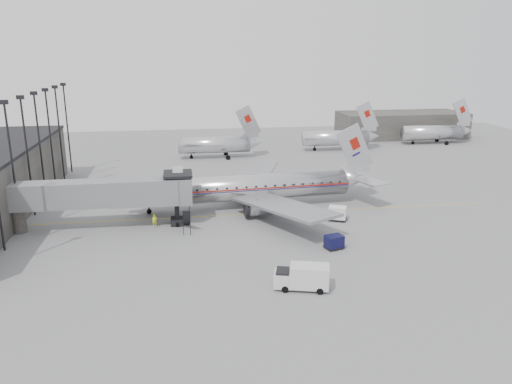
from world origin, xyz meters
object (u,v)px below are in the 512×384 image
at_px(baggage_cart_white, 337,213).
at_px(ramp_worker, 155,220).
at_px(service_van, 302,277).
at_px(airliner, 252,187).
at_px(baggage_cart_navy, 334,242).

bearing_deg(baggage_cart_white, ramp_worker, -158.03).
bearing_deg(service_van, baggage_cart_white, 78.84).
bearing_deg(airliner, baggage_cart_navy, -71.63).
xyz_separation_m(airliner, service_van, (0.94, -24.59, -1.57)).
xyz_separation_m(baggage_cart_navy, baggage_cart_white, (3.20, 8.93, 0.14)).
height_order(baggage_cart_white, ramp_worker, baggage_cart_white).
bearing_deg(airliner, service_van, -91.75).
height_order(airliner, service_van, airliner).
relative_size(baggage_cart_navy, ramp_worker, 1.38).
xyz_separation_m(baggage_cart_navy, ramp_worker, (-19.25, 9.93, 0.01)).
bearing_deg(service_van, ramp_worker, 141.85).
bearing_deg(baggage_cart_navy, service_van, -139.80).
height_order(service_van, baggage_cart_navy, service_van).
bearing_deg(baggage_cart_white, service_van, -92.17).
relative_size(service_van, baggage_cart_white, 1.89).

